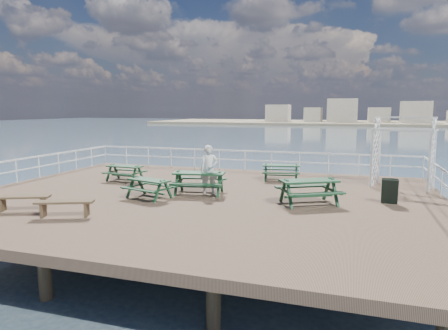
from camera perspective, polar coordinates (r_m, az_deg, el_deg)
ground at (r=15.51m, az=-3.55°, el=-4.92°), size 18.00×14.00×0.30m
sea_backdrop at (r=148.35m, az=20.62°, el=6.03°), size 300.00×300.00×9.20m
railing at (r=17.72m, az=-0.77°, el=0.08°), size 17.77×13.76×1.10m
picnic_table_a at (r=19.11m, az=-14.00°, el=-0.67°), size 1.74×1.44×0.80m
picnic_table_b at (r=18.85m, az=8.15°, el=-0.57°), size 1.90×1.63×0.83m
picnic_table_c at (r=15.71m, az=-3.59°, el=-1.88°), size 2.23×1.91×0.97m
picnic_table_d at (r=15.19m, az=-10.68°, el=-2.74°), size 1.98×1.76×0.81m
picnic_table_e at (r=14.30m, az=12.04°, el=-3.03°), size 2.53×2.38×0.98m
flat_bench_near at (r=13.35m, az=-21.80°, el=-5.30°), size 1.78×1.06×0.50m
flat_bench_far at (r=14.70m, az=-26.80°, el=-4.44°), size 1.73×1.05×0.49m
trellis_arbor at (r=18.43m, az=24.17°, el=1.13°), size 2.68×1.94×3.00m
sandwich_board at (r=15.22m, az=22.58°, el=-3.52°), size 0.57×0.43×0.90m
person at (r=15.73m, az=-2.16°, el=-0.63°), size 0.82×0.70×1.92m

